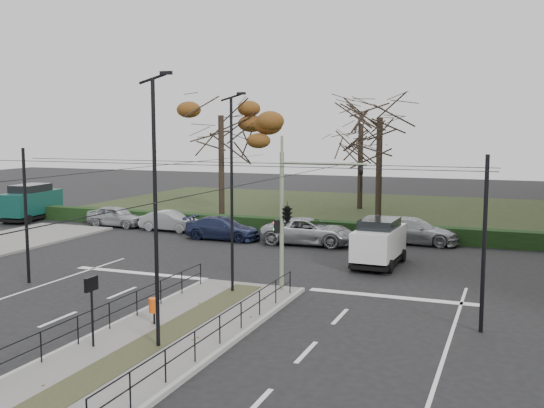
# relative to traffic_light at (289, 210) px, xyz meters

# --- Properties ---
(ground) EXTENTS (140.00, 140.00, 0.00)m
(ground) POSITION_rel_traffic_light_xyz_m (-1.83, -4.50, -3.48)
(ground) COLOR black
(ground) RESTS_ON ground
(median_island) EXTENTS (4.40, 15.00, 0.14)m
(median_island) POSITION_rel_traffic_light_xyz_m (-1.83, -7.00, -3.41)
(median_island) COLOR slate
(median_island) RESTS_ON ground
(park) EXTENTS (38.00, 26.00, 0.10)m
(park) POSITION_rel_traffic_light_xyz_m (-7.83, 27.50, -3.43)
(park) COLOR black
(park) RESTS_ON ground
(hedge) EXTENTS (38.00, 1.00, 1.00)m
(hedge) POSITION_rel_traffic_light_xyz_m (-7.83, 14.10, -2.98)
(hedge) COLOR black
(hedge) RESTS_ON ground
(median_railing) EXTENTS (4.14, 13.24, 0.92)m
(median_railing) POSITION_rel_traffic_light_xyz_m (-1.83, -7.10, -2.50)
(median_railing) COLOR black
(median_railing) RESTS_ON median_island
(catenary) EXTENTS (20.00, 34.00, 6.00)m
(catenary) POSITION_rel_traffic_light_xyz_m (-1.83, -2.88, -0.06)
(catenary) COLOR black
(catenary) RESTS_ON ground
(traffic_light) EXTENTS (3.90, 2.23, 5.74)m
(traffic_light) POSITION_rel_traffic_light_xyz_m (0.00, 0.00, 0.00)
(traffic_light) COLOR gray
(traffic_light) RESTS_ON median_island
(litter_bin) EXTENTS (0.36, 0.36, 0.92)m
(litter_bin) POSITION_rel_traffic_light_xyz_m (-2.76, -6.11, -2.69)
(litter_bin) COLOR black
(litter_bin) RESTS_ON median_island
(info_panel) EXTENTS (0.12, 0.57, 2.19)m
(info_panel) POSITION_rel_traffic_light_xyz_m (-3.34, -8.74, -1.62)
(info_panel) COLOR black
(info_panel) RESTS_ON median_island
(streetlamp_median_near) EXTENTS (0.70, 0.14, 8.36)m
(streetlamp_median_near) POSITION_rel_traffic_light_xyz_m (-1.44, -8.00, 0.91)
(streetlamp_median_near) COLOR black
(streetlamp_median_near) RESTS_ON median_island
(streetlamp_median_far) EXTENTS (0.68, 0.14, 8.13)m
(streetlamp_median_far) POSITION_rel_traffic_light_xyz_m (-2.10, -1.06, 0.79)
(streetlamp_median_far) COLOR black
(streetlamp_median_far) RESTS_ON median_island
(parked_car_first) EXTENTS (4.34, 1.88, 1.46)m
(parked_car_first) POSITION_rel_traffic_light_xyz_m (-17.38, 12.75, -2.75)
(parked_car_first) COLOR #9B9EA2
(parked_car_first) RESTS_ON ground
(parked_car_second) EXTENTS (4.12, 1.54, 1.34)m
(parked_car_second) POSITION_rel_traffic_light_xyz_m (-12.91, 12.37, -2.81)
(parked_car_second) COLOR #9B9EA2
(parked_car_second) RESTS_ON ground
(parked_car_third) EXTENTS (4.83, 2.01, 1.39)m
(parked_car_third) POSITION_rel_traffic_light_xyz_m (-8.16, 10.71, -2.78)
(parked_car_third) COLOR #1D2443
(parked_car_third) RESTS_ON ground
(parked_car_fourth) EXTENTS (5.71, 2.87, 1.55)m
(parked_car_fourth) POSITION_rel_traffic_light_xyz_m (-2.67, 11.03, -2.71)
(parked_car_fourth) COLOR #9B9EA2
(parked_car_fourth) RESTS_ON ground
(white_van) EXTENTS (2.19, 4.50, 2.38)m
(white_van) POSITION_rel_traffic_light_xyz_m (2.41, 6.61, -2.24)
(white_van) COLOR silver
(white_van) RESTS_ON ground
(green_van) EXTENTS (2.66, 5.65, 2.69)m
(green_van) POSITION_rel_traffic_light_xyz_m (-25.19, 13.14, -2.09)
(green_van) COLOR #0C3932
(green_van) RESTS_ON ground
(rust_tree) EXTENTS (7.45, 7.45, 10.17)m
(rust_tree) POSITION_rel_traffic_light_xyz_m (-12.52, 19.66, 4.33)
(rust_tree) COLOR black
(rust_tree) RESTS_ON park
(bare_tree_center) EXTENTS (6.27, 6.27, 9.45)m
(bare_tree_center) POSITION_rel_traffic_light_xyz_m (-3.61, 28.03, 3.21)
(bare_tree_center) COLOR black
(bare_tree_center) RESTS_ON park
(bare_tree_near) EXTENTS (5.90, 5.90, 9.98)m
(bare_tree_near) POSITION_rel_traffic_light_xyz_m (-0.40, 20.05, 3.57)
(bare_tree_near) COLOR black
(bare_tree_near) RESTS_ON park
(parked_car_fifth) EXTENTS (5.38, 2.29, 1.55)m
(parked_car_fifth) POSITION_rel_traffic_light_xyz_m (3.09, 13.50, -2.71)
(parked_car_fifth) COLOR #9B9EA2
(parked_car_fifth) RESTS_ON ground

